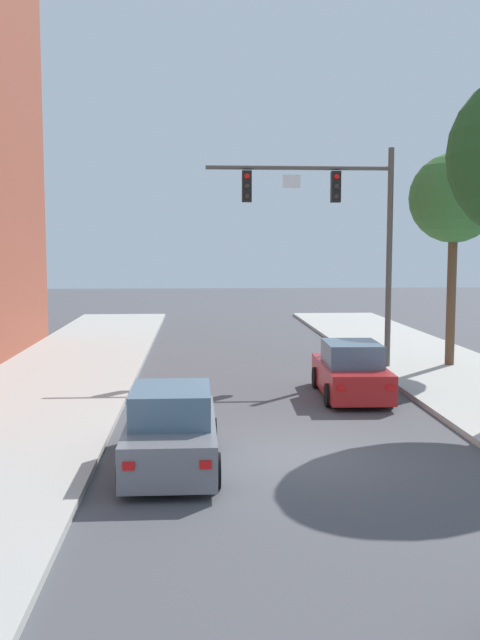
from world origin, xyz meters
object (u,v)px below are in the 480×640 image
(traffic_signal_mast, at_px, (338,216))
(street_tree_second, at_px, (454,200))
(car_following_grey, at_px, (171,431))
(car_lead_red, at_px, (351,372))

(traffic_signal_mast, height_order, street_tree_second, traffic_signal_mast)
(street_tree_second, bearing_deg, car_following_grey, -131.05)
(car_following_grey, distance_m, street_tree_second, 15.26)
(car_following_grey, bearing_deg, traffic_signal_mast, 63.39)
(car_lead_red, xyz_separation_m, street_tree_second, (4.51, 4.52, 5.20))
(car_lead_red, xyz_separation_m, car_following_grey, (-4.91, -6.29, 0.00))
(car_following_grey, xyz_separation_m, street_tree_second, (9.42, 10.82, 5.20))
(car_lead_red, relative_size, car_following_grey, 1.01)
(car_lead_red, bearing_deg, street_tree_second, 45.06)
(car_following_grey, bearing_deg, car_lead_red, 52.06)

